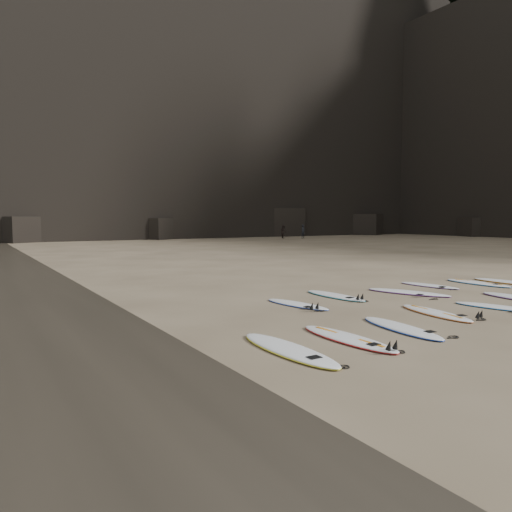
{
  "coord_description": "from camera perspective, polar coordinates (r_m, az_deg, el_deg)",
  "views": [
    {
      "loc": [
        -10.61,
        -8.3,
        2.41
      ],
      "look_at": [
        -4.65,
        1.75,
        1.5
      ],
      "focal_mm": 35.0,
      "sensor_mm": 36.0,
      "label": 1
    }
  ],
  "objects": [
    {
      "name": "surfboard_3",
      "position": [
        14.73,
        25.96,
        -5.25
      ],
      "size": [
        1.11,
        2.36,
        0.08
      ],
      "primitive_type": "ellipsoid",
      "rotation": [
        0.0,
        0.0,
        0.25
      ],
      "color": "white",
      "rests_on": "ground"
    },
    {
      "name": "surfboard_1",
      "position": [
        11.27,
        16.25,
        -7.84
      ],
      "size": [
        0.93,
        2.55,
        0.09
      ],
      "primitive_type": "ellipsoid",
      "rotation": [
        0.0,
        0.0,
        -0.13
      ],
      "color": "white",
      "rests_on": "ground"
    },
    {
      "name": "headland",
      "position": [
        69.23,
        0.47,
        20.03
      ],
      "size": [
        170.0,
        101.0,
        63.47
      ],
      "color": "black",
      "rests_on": "ground"
    },
    {
      "name": "surfboard_11",
      "position": [
        9.12,
        3.71,
        -10.54
      ],
      "size": [
        0.7,
        2.79,
        0.1
      ],
      "primitive_type": "ellipsoid",
      "rotation": [
        0.0,
        0.0,
        0.01
      ],
      "color": "white",
      "rests_on": "ground"
    },
    {
      "name": "surfboard_2",
      "position": [
        13.25,
        19.82,
        -6.1
      ],
      "size": [
        0.98,
        2.49,
        0.09
      ],
      "primitive_type": "ellipsoid",
      "rotation": [
        0.0,
        0.0,
        -0.17
      ],
      "color": "white",
      "rests_on": "ground"
    },
    {
      "name": "person_b",
      "position": [
        57.63,
        3.15,
        2.79
      ],
      "size": [
        0.76,
        0.87,
        1.53
      ],
      "primitive_type": "imported",
      "rotation": [
        0.0,
        0.0,
        1.29
      ],
      "color": "black",
      "rests_on": "ground"
    },
    {
      "name": "surfboard_5",
      "position": [
        13.75,
        4.71,
        -5.49
      ],
      "size": [
        0.91,
        2.33,
        0.08
      ],
      "primitive_type": "ellipsoid",
      "rotation": [
        0.0,
        0.0,
        0.17
      ],
      "color": "white",
      "rests_on": "ground"
    },
    {
      "name": "ground",
      "position": [
        13.69,
        21.07,
        -5.99
      ],
      "size": [
        240.0,
        240.0,
        0.0
      ],
      "primitive_type": "plane",
      "color": "#897559",
      "rests_on": "ground"
    },
    {
      "name": "surfboard_0",
      "position": [
        10.07,
        10.43,
        -9.18
      ],
      "size": [
        0.67,
        2.61,
        0.09
      ],
      "primitive_type": "ellipsoid",
      "rotation": [
        0.0,
        0.0,
        0.02
      ],
      "color": "white",
      "rests_on": "ground"
    },
    {
      "name": "surfboard_6",
      "position": [
        15.36,
        9.02,
        -4.47
      ],
      "size": [
        0.68,
        2.52,
        0.09
      ],
      "primitive_type": "ellipsoid",
      "rotation": [
        0.0,
        0.0,
        0.03
      ],
      "color": "white",
      "rests_on": "ground"
    },
    {
      "name": "surfboard_9",
      "position": [
        19.74,
        24.0,
        -2.82
      ],
      "size": [
        0.65,
        2.61,
        0.09
      ],
      "primitive_type": "ellipsoid",
      "rotation": [
        0.0,
        0.0,
        -0.01
      ],
      "color": "white",
      "rests_on": "ground"
    },
    {
      "name": "surfboard_8",
      "position": [
        18.46,
        19.18,
        -3.18
      ],
      "size": [
        0.84,
        2.31,
        0.08
      ],
      "primitive_type": "ellipsoid",
      "rotation": [
        0.0,
        0.0,
        0.13
      ],
      "color": "white",
      "rests_on": "ground"
    },
    {
      "name": "person_a",
      "position": [
        57.74,
        5.4,
        2.81
      ],
      "size": [
        0.66,
        0.53,
        1.58
      ],
      "primitive_type": "imported",
      "rotation": [
        0.0,
        0.0,
        0.28
      ],
      "color": "black",
      "rests_on": "ground"
    },
    {
      "name": "surfboard_7",
      "position": [
        16.52,
        16.99,
        -3.97
      ],
      "size": [
        1.56,
        2.75,
        0.1
      ],
      "primitive_type": "ellipsoid",
      "rotation": [
        0.0,
        0.0,
        0.36
      ],
      "color": "white",
      "rests_on": "ground"
    },
    {
      "name": "surfboard_10",
      "position": [
        20.51,
        26.83,
        -2.65
      ],
      "size": [
        0.74,
        2.73,
        0.1
      ],
      "primitive_type": "ellipsoid",
      "rotation": [
        0.0,
        0.0,
        0.03
      ],
      "color": "white",
      "rests_on": "ground"
    }
  ]
}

